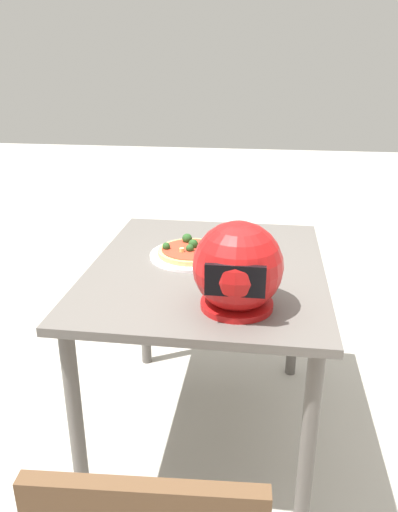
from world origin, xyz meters
The scene contains 5 objects.
ground_plane centered at (0.00, 0.00, 0.00)m, with size 14.00×14.00×0.00m, color #B2ADA3.
dining_table centered at (0.00, 0.00, 0.67)m, with size 0.86×1.05×0.76m.
pizza_plate centered at (0.07, -0.08, 0.77)m, with size 0.32×0.32×0.01m, color white.
pizza centered at (0.07, -0.08, 0.79)m, with size 0.26×0.26×0.05m.
motorcycle_helmet centered at (-0.13, 0.32, 0.89)m, with size 0.27×0.27×0.27m.
Camera 1 is at (-0.20, 1.70, 1.49)m, focal length 35.08 mm.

